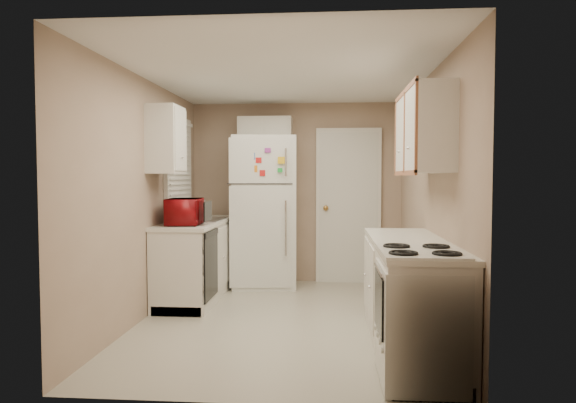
{
  "coord_description": "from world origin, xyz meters",
  "views": [
    {
      "loc": [
        0.44,
        -5.01,
        1.42
      ],
      "look_at": [
        0.0,
        0.5,
        1.15
      ],
      "focal_mm": 32.0,
      "sensor_mm": 36.0,
      "label": 1
    }
  ],
  "objects": [
    {
      "name": "refrigerator",
      "position": [
        -0.4,
        1.59,
        0.96
      ],
      "size": [
        0.88,
        0.86,
        1.93
      ],
      "primitive_type": "cube",
      "rotation": [
        0.0,
        0.0,
        0.12
      ],
      "color": "silver",
      "rests_on": "floor"
    },
    {
      "name": "upper_cabinet_right",
      "position": [
        1.25,
        -0.5,
        1.8
      ],
      "size": [
        0.3,
        1.2,
        0.7
      ],
      "primitive_type": "cube",
      "color": "silver",
      "rests_on": "wall_right"
    },
    {
      "name": "cabinet_over_fridge",
      "position": [
        -0.4,
        1.75,
        2.0
      ],
      "size": [
        0.7,
        0.3,
        0.4
      ],
      "primitive_type": "cube",
      "color": "silver",
      "rests_on": "wall_back"
    },
    {
      "name": "wall_back",
      "position": [
        0.0,
        1.9,
        1.2
      ],
      "size": [
        2.8,
        2.8,
        0.0
      ],
      "primitive_type": "plane",
      "color": "tan",
      "rests_on": "floor"
    },
    {
      "name": "floor",
      "position": [
        0.0,
        0.0,
        0.0
      ],
      "size": [
        3.8,
        3.8,
        0.0
      ],
      "primitive_type": "plane",
      "color": "beige",
      "rests_on": "ground"
    },
    {
      "name": "window_blinds",
      "position": [
        -1.36,
        1.05,
        1.6
      ],
      "size": [
        0.1,
        0.98,
        1.08
      ],
      "primitive_type": "cube",
      "color": "silver",
      "rests_on": "wall_left"
    },
    {
      "name": "wall_left",
      "position": [
        -1.4,
        0.0,
        1.2
      ],
      "size": [
        3.8,
        3.8,
        0.0
      ],
      "primitive_type": "plane",
      "color": "tan",
      "rests_on": "floor"
    },
    {
      "name": "stove",
      "position": [
        1.07,
        -1.46,
        0.41
      ],
      "size": [
        0.55,
        0.68,
        0.82
      ],
      "primitive_type": "cube",
      "rotation": [
        0.0,
        0.0,
        0.01
      ],
      "color": "silver",
      "rests_on": "floor"
    },
    {
      "name": "interior_door",
      "position": [
        0.7,
        1.86,
        1.02
      ],
      "size": [
        0.86,
        0.06,
        2.08
      ],
      "primitive_type": "cube",
      "color": "silver",
      "rests_on": "floor"
    },
    {
      "name": "microwave",
      "position": [
        -1.11,
        0.4,
        1.05
      ],
      "size": [
        0.53,
        0.33,
        0.34
      ],
      "primitive_type": "imported",
      "rotation": [
        0.0,
        0.0,
        1.67
      ],
      "color": "maroon",
      "rests_on": "left_counter"
    },
    {
      "name": "ceiling",
      "position": [
        0.0,
        0.0,
        2.4
      ],
      "size": [
        3.8,
        3.8,
        0.0
      ],
      "primitive_type": "plane",
      "color": "white",
      "rests_on": "floor"
    },
    {
      "name": "sink",
      "position": [
        -1.1,
        1.05,
        0.86
      ],
      "size": [
        0.54,
        0.74,
        0.16
      ],
      "primitive_type": "cube",
      "color": "gray",
      "rests_on": "left_counter"
    },
    {
      "name": "dishwasher",
      "position": [
        -0.81,
        0.3,
        0.49
      ],
      "size": [
        0.03,
        0.58,
        0.72
      ],
      "primitive_type": "cube",
      "color": "black",
      "rests_on": "floor"
    },
    {
      "name": "right_counter",
      "position": [
        1.1,
        -0.8,
        0.45
      ],
      "size": [
        0.6,
        2.0,
        0.9
      ],
      "primitive_type": "cube",
      "color": "silver",
      "rests_on": "floor"
    },
    {
      "name": "wall_front",
      "position": [
        0.0,
        -1.9,
        1.2
      ],
      "size": [
        2.8,
        2.8,
        0.0
      ],
      "primitive_type": "plane",
      "color": "tan",
      "rests_on": "floor"
    },
    {
      "name": "soap_bottle",
      "position": [
        -1.15,
        1.45,
        1.0
      ],
      "size": [
        0.11,
        0.12,
        0.22
      ],
      "primitive_type": "imported",
      "rotation": [
        0.0,
        0.0,
        0.19
      ],
      "color": "silver",
      "rests_on": "left_counter"
    },
    {
      "name": "upper_cabinet_left",
      "position": [
        -1.25,
        0.22,
        1.8
      ],
      "size": [
        0.3,
        0.45,
        0.7
      ],
      "primitive_type": "cube",
      "color": "silver",
      "rests_on": "wall_left"
    },
    {
      "name": "left_counter",
      "position": [
        -1.1,
        0.9,
        0.45
      ],
      "size": [
        0.6,
        1.8,
        0.9
      ],
      "primitive_type": "cube",
      "color": "silver",
      "rests_on": "floor"
    },
    {
      "name": "wall_right",
      "position": [
        1.4,
        0.0,
        1.2
      ],
      "size": [
        3.8,
        3.8,
        0.0
      ],
      "primitive_type": "plane",
      "color": "tan",
      "rests_on": "floor"
    }
  ]
}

